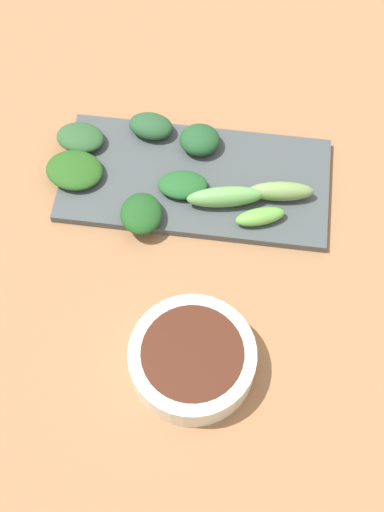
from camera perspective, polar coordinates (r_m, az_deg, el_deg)
tabletop at (r=0.88m, az=1.48°, el=1.31°), size 2.10×2.10×0.02m
sauce_bowl at (r=0.78m, az=-0.31°, el=-8.50°), size 0.14×0.14×0.04m
serving_plate at (r=0.91m, az=0.26°, el=6.33°), size 0.17×0.35×0.01m
broccoli_leafy_0 at (r=0.94m, az=-9.28°, el=9.69°), size 0.05×0.07×0.02m
broccoli_leafy_1 at (r=0.86m, az=-4.23°, el=3.54°), size 0.07×0.06×0.03m
broccoli_leafy_2 at (r=0.94m, az=-3.44°, el=10.74°), size 0.05×0.06×0.03m
broccoli_stalk_3 at (r=0.87m, az=2.78°, el=4.93°), size 0.04×0.10×0.03m
broccoli_leafy_4 at (r=0.91m, az=-9.75°, el=7.06°), size 0.07×0.08×0.02m
broccoli_leafy_5 at (r=0.93m, az=0.65°, el=9.65°), size 0.06×0.06×0.03m
broccoli_leafy_6 at (r=0.89m, az=-0.78°, el=5.93°), size 0.05×0.07×0.02m
broccoli_stalk_7 at (r=0.88m, az=7.39°, el=5.36°), size 0.03×0.09×0.03m
broccoli_stalk_8 at (r=0.87m, az=5.70°, el=3.29°), size 0.04×0.07×0.02m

